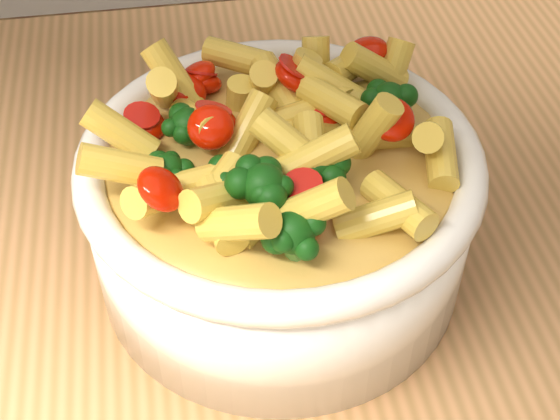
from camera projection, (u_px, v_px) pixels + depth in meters
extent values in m
cube|color=#BA804F|center=(328.00, 276.00, 0.61)|extent=(1.20, 0.80, 0.04)
cylinder|color=white|center=(280.00, 215.00, 0.56)|extent=(0.27, 0.27, 0.11)
ellipsoid|color=white|center=(280.00, 246.00, 0.58)|extent=(0.25, 0.25, 0.04)
torus|color=white|center=(280.00, 159.00, 0.52)|extent=(0.28, 0.28, 0.02)
ellipsoid|color=#EBB250|center=(280.00, 159.00, 0.52)|extent=(0.24, 0.24, 0.03)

